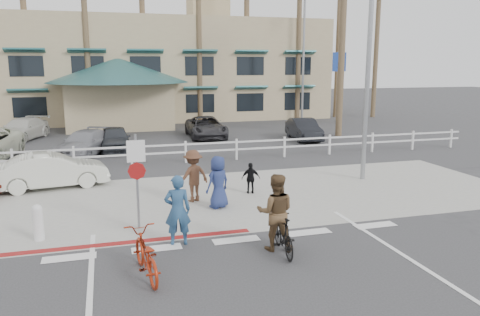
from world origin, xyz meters
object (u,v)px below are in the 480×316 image
object	(u,v)px
bike_black	(283,234)
bike_red	(145,255)
car_white_sedan	(52,171)
sign_post	(137,177)

from	to	relation	value
bike_black	bike_red	bearing A→B (deg)	11.85
bike_black	car_white_sedan	world-z (taller)	car_white_sedan
bike_black	car_white_sedan	size ratio (longest dim) A/B	0.41
sign_post	bike_red	xyz separation A→B (m)	(-0.08, -3.06, -0.96)
sign_post	car_white_sedan	world-z (taller)	sign_post
sign_post	car_white_sedan	distance (m)	5.95
bike_red	car_white_sedan	xyz separation A→B (m)	(-2.60, 8.31, 0.14)
bike_red	bike_black	xyz separation A→B (m)	(3.22, 0.36, -0.02)
car_white_sedan	bike_red	bearing A→B (deg)	-172.15
sign_post	car_white_sedan	size ratio (longest dim) A/B	0.75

